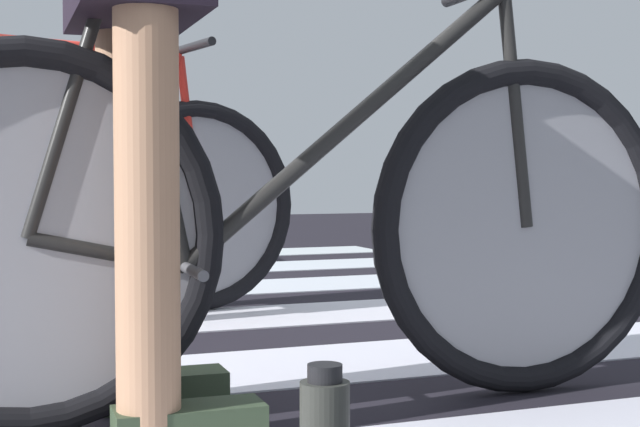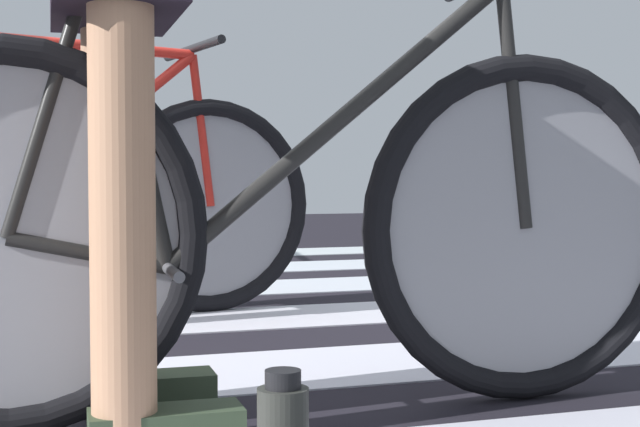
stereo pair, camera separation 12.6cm
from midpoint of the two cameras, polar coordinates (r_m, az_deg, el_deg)
bicycle_1_of_4 at (r=1.78m, az=-3.26°, el=-0.32°), size 1.74×0.52×0.93m
cyclist_1_of_4 at (r=1.73m, az=-13.33°, el=8.84°), size 0.32×0.42×1.03m
bicycle_2_of_4 at (r=2.98m, az=-17.90°, el=0.73°), size 1.72×0.54×0.93m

